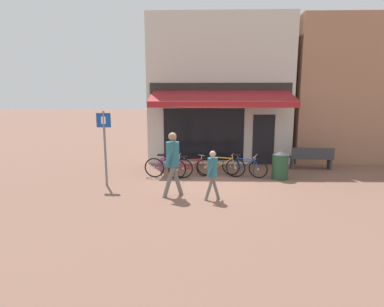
% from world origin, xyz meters
% --- Properties ---
extents(ground_plane, '(160.00, 160.00, 0.00)m').
position_xyz_m(ground_plane, '(0.00, 0.00, 0.00)').
color(ground_plane, brown).
extents(shop_front, '(6.14, 4.66, 6.20)m').
position_xyz_m(shop_front, '(0.49, 4.50, 3.09)').
color(shop_front, beige).
rests_on(shop_front, ground_plane).
extents(neighbour_building, '(6.71, 4.00, 6.14)m').
position_xyz_m(neighbour_building, '(7.12, 5.02, 3.07)').
color(neighbour_building, '#9E7056').
rests_on(neighbour_building, ground_plane).
extents(bike_rack_rail, '(3.42, 0.04, 0.57)m').
position_xyz_m(bike_rack_rail, '(-0.07, 0.91, 0.47)').
color(bike_rack_rail, '#47494F').
rests_on(bike_rack_rail, ground_plane).
extents(bicycle_purple, '(1.72, 0.52, 0.85)m').
position_xyz_m(bicycle_purple, '(-1.43, 0.59, 0.38)').
color(bicycle_purple, black).
rests_on(bicycle_purple, ground_plane).
extents(bicycle_red, '(1.60, 0.81, 0.80)m').
position_xyz_m(bicycle_red, '(-0.64, 0.68, 0.35)').
color(bicycle_red, black).
rests_on(bicycle_red, ground_plane).
extents(bicycle_orange, '(1.73, 0.58, 0.83)m').
position_xyz_m(bicycle_orange, '(0.40, 0.88, 0.37)').
color(bicycle_orange, black).
rests_on(bicycle_orange, ground_plane).
extents(bicycle_blue, '(1.56, 0.85, 0.83)m').
position_xyz_m(bicycle_blue, '(1.23, 0.81, 0.36)').
color(bicycle_blue, black).
rests_on(bicycle_blue, ground_plane).
extents(pedestrian_adult, '(0.59, 0.67, 1.83)m').
position_xyz_m(pedestrian_adult, '(-1.09, -1.42, 1.12)').
color(pedestrian_adult, slate).
rests_on(pedestrian_adult, ground_plane).
extents(pedestrian_child, '(0.45, 0.47, 1.36)m').
position_xyz_m(pedestrian_child, '(0.01, -1.68, 0.83)').
color(pedestrian_child, slate).
rests_on(pedestrian_child, ground_plane).
extents(litter_bin, '(0.55, 0.55, 0.97)m').
position_xyz_m(litter_bin, '(2.43, 0.58, 0.49)').
color(litter_bin, '#23472D').
rests_on(litter_bin, ground_plane).
extents(parking_sign, '(0.44, 0.07, 2.36)m').
position_xyz_m(parking_sign, '(-3.30, -0.43, 1.45)').
color(parking_sign, slate).
rests_on(parking_sign, ground_plane).
extents(park_bench, '(1.63, 0.55, 0.87)m').
position_xyz_m(park_bench, '(4.05, 2.08, 0.46)').
color(park_bench, '#38383D').
rests_on(park_bench, ground_plane).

